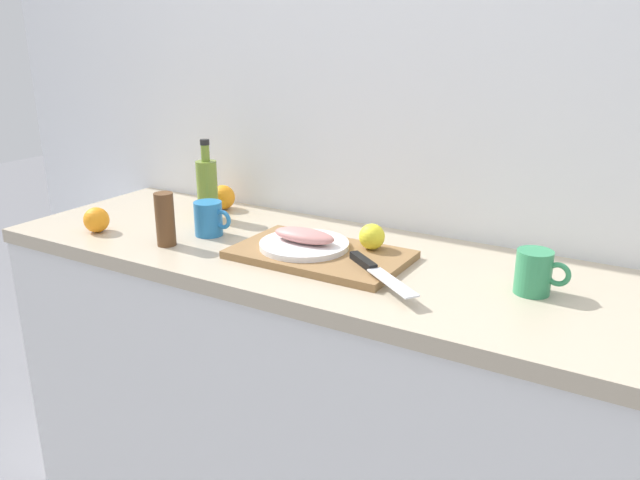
% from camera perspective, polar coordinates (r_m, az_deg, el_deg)
% --- Properties ---
extents(back_wall, '(3.20, 0.05, 2.50)m').
position_cam_1_polar(back_wall, '(1.85, 7.42, 11.58)').
color(back_wall, white).
rests_on(back_wall, ground_plane).
extents(kitchen_counter, '(2.00, 0.60, 0.90)m').
position_cam_1_polar(kitchen_counter, '(1.85, 2.19, -14.82)').
color(kitchen_counter, white).
rests_on(kitchen_counter, ground_plane).
extents(cutting_board, '(0.45, 0.27, 0.02)m').
position_cam_1_polar(cutting_board, '(1.65, 0.00, -1.32)').
color(cutting_board, olive).
rests_on(cutting_board, kitchen_counter).
extents(white_plate, '(0.24, 0.24, 0.01)m').
position_cam_1_polar(white_plate, '(1.67, -1.42, -0.43)').
color(white_plate, white).
rests_on(white_plate, cutting_board).
extents(fish_fillet, '(0.18, 0.08, 0.04)m').
position_cam_1_polar(fish_fillet, '(1.66, -1.43, 0.41)').
color(fish_fillet, tan).
rests_on(fish_fillet, white_plate).
extents(chef_knife, '(0.25, 0.20, 0.02)m').
position_cam_1_polar(chef_knife, '(1.51, 4.78, -2.57)').
color(chef_knife, silver).
rests_on(chef_knife, cutting_board).
extents(lemon_0, '(0.07, 0.07, 0.07)m').
position_cam_1_polar(lemon_0, '(1.65, 4.66, 0.31)').
color(lemon_0, yellow).
rests_on(lemon_0, cutting_board).
extents(olive_oil_bottle, '(0.06, 0.06, 0.25)m').
position_cam_1_polar(olive_oil_bottle, '(2.00, -10.04, 4.60)').
color(olive_oil_bottle, olive).
rests_on(olive_oil_bottle, kitchen_counter).
extents(coffee_mug_0, '(0.12, 0.08, 0.10)m').
position_cam_1_polar(coffee_mug_0, '(1.85, -9.88, 1.90)').
color(coffee_mug_0, '#2672B2').
rests_on(coffee_mug_0, kitchen_counter).
extents(coffee_mug_1, '(0.12, 0.08, 0.10)m').
position_cam_1_polar(coffee_mug_1, '(1.50, 18.63, -2.74)').
color(coffee_mug_1, '#338C59').
rests_on(coffee_mug_1, kitchen_counter).
extents(orange_0, '(0.08, 0.08, 0.08)m').
position_cam_1_polar(orange_0, '(2.11, -8.68, 3.79)').
color(orange_0, orange).
rests_on(orange_0, kitchen_counter).
extents(orange_1, '(0.07, 0.07, 0.07)m').
position_cam_1_polar(orange_1, '(1.96, -19.35, 1.71)').
color(orange_1, orange).
rests_on(orange_1, kitchen_counter).
extents(pepper_mill, '(0.05, 0.05, 0.15)m').
position_cam_1_polar(pepper_mill, '(1.78, -13.68, 1.80)').
color(pepper_mill, brown).
rests_on(pepper_mill, kitchen_counter).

